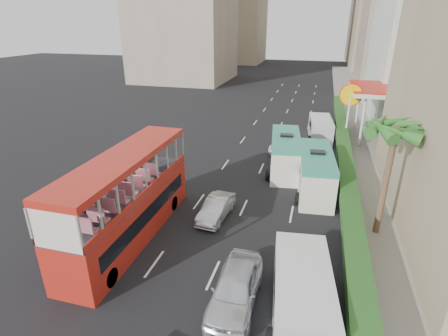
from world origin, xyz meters
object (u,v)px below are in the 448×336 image
(van_asset, at_px, (284,151))
(palm_tree, at_px, (385,183))
(car_silver_lane_a, at_px, (216,217))
(minibus_far, at_px, (315,173))
(shell_station, at_px, (381,114))
(panel_van_far, at_px, (320,129))
(minibus_near, at_px, (285,154))
(double_decker_bus, at_px, (128,198))
(car_silver_lane_b, at_px, (235,302))
(panel_van_near, at_px, (302,295))

(van_asset, distance_m, palm_tree, 14.92)
(car_silver_lane_a, bearing_deg, van_asset, 82.87)
(minibus_far, bearing_deg, shell_station, 61.92)
(car_silver_lane_a, bearing_deg, panel_van_far, 76.59)
(van_asset, distance_m, minibus_near, 4.97)
(double_decker_bus, xyz_separation_m, car_silver_lane_b, (7.10, -3.47, -2.53))
(car_silver_lane_b, bearing_deg, shell_station, 70.83)
(double_decker_bus, distance_m, minibus_near, 14.29)
(double_decker_bus, xyz_separation_m, car_silver_lane_a, (4.17, 3.35, -2.53))
(car_silver_lane_a, relative_size, minibus_far, 0.58)
(minibus_near, xyz_separation_m, palm_tree, (6.30, -8.12, 1.88))
(double_decker_bus, xyz_separation_m, palm_tree, (13.80, 4.00, 0.85))
(panel_van_far, bearing_deg, van_asset, -128.83)
(panel_van_near, height_order, shell_station, shell_station)
(double_decker_bus, distance_m, car_silver_lane_b, 8.29)
(panel_van_near, relative_size, panel_van_far, 1.07)
(double_decker_bus, height_order, panel_van_near, double_decker_bus)
(van_asset, height_order, palm_tree, palm_tree)
(minibus_far, bearing_deg, panel_van_near, -95.79)
(panel_van_near, xyz_separation_m, panel_van_far, (0.22, 25.26, -0.07))
(car_silver_lane_b, height_order, van_asset, car_silver_lane_b)
(minibus_near, bearing_deg, car_silver_lane_b, -98.91)
(minibus_near, distance_m, minibus_far, 4.21)
(van_asset, relative_size, panel_van_near, 0.87)
(car_silver_lane_b, bearing_deg, panel_van_far, 82.48)
(minibus_near, relative_size, panel_van_near, 1.18)
(car_silver_lane_a, bearing_deg, panel_van_near, -45.28)
(minibus_far, bearing_deg, double_decker_bus, -144.24)
(minibus_far, relative_size, panel_van_near, 1.18)
(panel_van_far, bearing_deg, car_silver_lane_a, -113.94)
(car_silver_lane_a, xyz_separation_m, panel_van_far, (6.00, 18.40, 1.08))
(panel_van_near, bearing_deg, minibus_far, 82.68)
(palm_tree, bearing_deg, car_silver_lane_a, -176.14)
(panel_van_near, xyz_separation_m, shell_station, (6.06, 26.52, 1.60))
(panel_van_near, bearing_deg, minibus_near, 92.01)
(car_silver_lane_a, xyz_separation_m, panel_van_near, (5.78, -6.87, 1.15))
(car_silver_lane_a, relative_size, van_asset, 0.78)
(car_silver_lane_a, bearing_deg, minibus_near, 73.85)
(minibus_far, bearing_deg, palm_tree, -57.05)
(van_asset, relative_size, minibus_far, 0.74)
(van_asset, bearing_deg, panel_van_near, -76.99)
(palm_tree, distance_m, shell_station, 19.14)
(minibus_near, height_order, minibus_far, same)
(minibus_far, relative_size, palm_tree, 1.06)
(car_silver_lane_a, height_order, car_silver_lane_b, car_silver_lane_b)
(palm_tree, bearing_deg, car_silver_lane_b, -131.92)
(car_silver_lane_b, xyz_separation_m, minibus_near, (0.40, 15.58, 1.50))
(car_silver_lane_a, relative_size, shell_station, 0.49)
(double_decker_bus, height_order, palm_tree, palm_tree)
(panel_van_near, relative_size, shell_station, 0.72)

